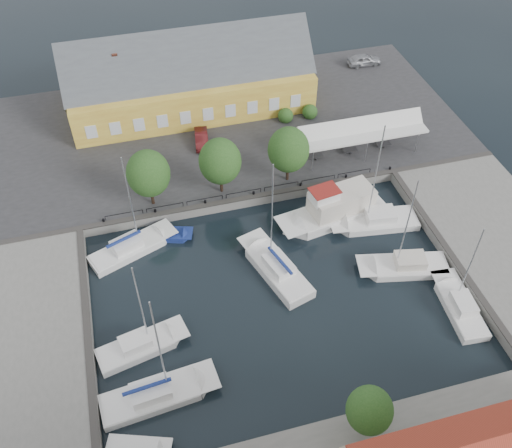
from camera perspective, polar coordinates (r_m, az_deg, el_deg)
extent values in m
plane|color=black|center=(51.39, 1.77, -5.75)|extent=(140.00, 140.00, 0.00)
cube|color=#2D2D30|center=(67.50, -3.85, 9.28)|extent=(56.00, 26.00, 1.00)
cube|color=slate|center=(50.23, -22.89, -11.77)|extent=(12.00, 24.00, 1.00)
cube|color=slate|center=(58.39, 23.57, -2.04)|extent=(12.00, 24.00, 1.00)
cube|color=#383533|center=(57.47, -1.13, 2.61)|extent=(56.00, 0.60, 0.12)
cube|color=#383533|center=(48.74, -16.51, -10.39)|extent=(0.60, 24.00, 0.12)
cube|color=#383533|center=(55.07, 18.92, -2.85)|extent=(0.60, 24.00, 0.12)
cylinder|color=black|center=(56.84, -15.01, 0.33)|extent=(0.24, 0.24, 0.40)
cylinder|color=black|center=(56.71, -10.05, 1.27)|extent=(0.24, 0.24, 0.40)
cylinder|color=black|center=(57.02, -5.10, 2.19)|extent=(0.24, 0.24, 0.40)
cylinder|color=black|center=(57.77, -0.24, 3.09)|extent=(0.24, 0.24, 0.40)
cylinder|color=black|center=(58.93, 4.47, 3.93)|extent=(0.24, 0.24, 0.40)
cylinder|color=black|center=(60.49, 8.97, 4.71)|extent=(0.24, 0.24, 0.40)
cylinder|color=black|center=(62.41, 13.24, 5.42)|extent=(0.24, 0.24, 0.40)
cube|color=gold|center=(69.83, -6.51, 13.13)|extent=(28.00, 10.00, 4.50)
cube|color=#474C51|center=(68.06, -6.76, 15.63)|extent=(28.56, 7.60, 7.60)
cube|color=gold|center=(74.80, -15.11, 13.72)|extent=(6.00, 6.00, 3.50)
cube|color=brown|center=(66.70, -13.91, 15.80)|extent=(0.60, 0.60, 1.20)
cube|color=white|center=(62.83, 10.47, 9.11)|extent=(14.00, 4.00, 0.25)
cylinder|color=silver|center=(60.28, 5.71, 6.34)|extent=(0.10, 0.10, 2.70)
cylinder|color=silver|center=(62.93, 4.62, 8.32)|extent=(0.10, 0.10, 2.70)
cylinder|color=silver|center=(62.34, 10.95, 7.16)|extent=(0.10, 0.10, 2.70)
cylinder|color=silver|center=(64.91, 9.70, 9.06)|extent=(0.10, 0.10, 2.70)
cylinder|color=silver|center=(64.89, 15.83, 7.87)|extent=(0.10, 0.10, 2.70)
cylinder|color=silver|center=(67.37, 14.47, 9.69)|extent=(0.10, 0.10, 2.70)
cylinder|color=black|center=(57.18, -10.35, 2.81)|extent=(0.30, 0.30, 2.10)
ellipsoid|color=#214D1B|center=(55.35, -10.72, 4.99)|extent=(4.20, 4.20, 4.83)
cylinder|color=black|center=(57.74, -3.49, 4.08)|extent=(0.30, 0.30, 2.10)
ellipsoid|color=#214D1B|center=(55.93, -3.62, 6.28)|extent=(4.20, 4.20, 4.83)
cylinder|color=black|center=(59.12, 3.16, 5.25)|extent=(0.30, 0.30, 2.10)
ellipsoid|color=#214D1B|center=(57.36, 3.27, 7.43)|extent=(4.20, 4.20, 4.83)
imported|color=#A9ABB1|center=(80.05, 10.76, 15.84)|extent=(4.54, 1.98, 1.52)
imported|color=#4F1213|center=(64.43, -5.47, 8.49)|extent=(1.97, 4.21, 1.33)
cube|color=white|center=(51.69, 2.35, -5.12)|extent=(4.76, 7.85, 1.50)
cube|color=white|center=(51.58, 1.81, -3.89)|extent=(5.07, 9.22, 0.08)
cube|color=white|center=(50.83, 2.28, -4.08)|extent=(2.64, 3.36, 0.90)
cylinder|color=silver|center=(47.91, 1.60, 0.85)|extent=(0.12, 0.12, 11.04)
cube|color=navy|center=(50.17, 2.42, -3.66)|extent=(1.27, 3.59, 0.22)
cube|color=white|center=(57.64, 8.32, 0.89)|extent=(9.51, 4.83, 1.80)
cube|color=white|center=(56.52, 7.43, 1.24)|extent=(11.28, 4.99, 0.08)
cube|color=beige|center=(56.28, 8.53, 2.35)|extent=(6.63, 3.87, 2.20)
cube|color=white|center=(54.48, 6.85, 2.84)|extent=(2.77, 2.25, 1.20)
cube|color=maroon|center=(54.05, 6.90, 3.35)|extent=(3.01, 2.39, 0.10)
cube|color=white|center=(57.63, 12.31, 0.10)|extent=(7.45, 3.93, 1.30)
cube|color=white|center=(56.89, 11.57, 0.51)|extent=(8.84, 4.00, 0.08)
cube|color=white|center=(56.79, 12.32, 0.91)|extent=(3.09, 2.40, 0.90)
cylinder|color=silver|center=(53.10, 11.86, 4.71)|extent=(0.12, 0.12, 11.10)
cube|color=white|center=(54.13, 15.11, -4.33)|extent=(7.14, 4.12, 1.30)
cube|color=white|center=(53.38, 14.38, -3.90)|extent=(8.42, 4.29, 0.08)
cube|color=beige|center=(53.24, 15.16, -3.53)|extent=(3.02, 2.41, 0.90)
cylinder|color=silver|center=(49.70, 14.84, -0.14)|extent=(0.12, 0.12, 10.05)
cube|color=white|center=(52.18, 19.80, -8.40)|extent=(2.91, 6.20, 1.30)
cube|color=white|center=(52.03, 19.64, -7.30)|extent=(2.92, 7.38, 0.08)
cube|color=white|center=(51.38, 20.04, -7.49)|extent=(1.83, 2.54, 0.90)
cylinder|color=silver|center=(49.23, 20.59, -3.91)|extent=(0.12, 0.12, 8.39)
cube|color=white|center=(54.90, -12.78, -2.85)|extent=(7.34, 4.86, 1.30)
cube|color=white|center=(54.59, -12.10, -1.97)|extent=(8.58, 5.28, 0.08)
cube|color=white|center=(54.11, -12.81, -1.95)|extent=(3.19, 2.59, 0.90)
cylinder|color=silver|center=(51.27, -12.42, 2.10)|extent=(0.12, 0.12, 10.07)
cube|color=navy|center=(53.54, -13.10, -1.48)|extent=(3.29, 1.48, 0.22)
cube|color=white|center=(48.06, -11.93, -12.30)|extent=(6.42, 3.69, 1.30)
cube|color=white|center=(47.55, -11.19, -11.53)|extent=(7.57, 3.86, 0.08)
cube|color=white|center=(47.13, -11.96, -11.48)|extent=(2.71, 2.15, 0.90)
cylinder|color=silver|center=(44.02, -11.43, -8.12)|extent=(0.12, 0.12, 8.95)
cube|color=white|center=(45.63, -10.52, -16.88)|extent=(7.52, 3.49, 1.30)
cube|color=white|center=(45.04, -9.48, -16.15)|extent=(8.96, 3.52, 0.08)
cube|color=white|center=(44.63, -10.49, -16.11)|extent=(3.09, 2.17, 0.90)
cylinder|color=silver|center=(40.54, -9.61, -12.29)|extent=(0.12, 0.12, 10.71)
cube|color=navy|center=(43.99, -10.85, -15.70)|extent=(3.64, 0.58, 0.22)
cube|color=white|center=(43.56, -11.63, -21.07)|extent=(4.84, 3.11, 0.08)
cube|color=navy|center=(55.75, -8.99, -1.17)|extent=(3.95, 2.76, 0.80)
cube|color=navy|center=(55.36, -8.59, -0.87)|extent=(4.61, 2.91, 0.08)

